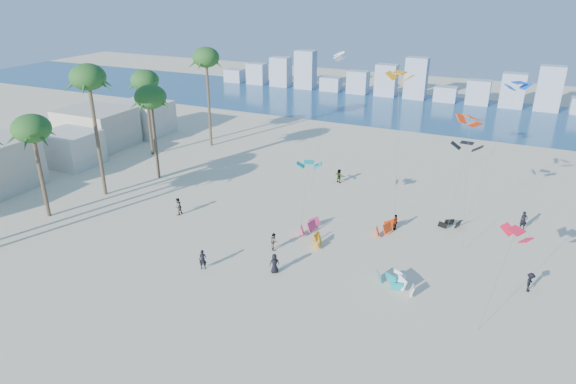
% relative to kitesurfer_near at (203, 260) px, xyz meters
% --- Properties ---
extents(ground, '(220.00, 220.00, 0.00)m').
position_rel_kitesurfer_near_xyz_m(ground, '(0.95, -7.03, -0.89)').
color(ground, beige).
rests_on(ground, ground).
extents(ocean, '(220.00, 220.00, 0.00)m').
position_rel_kitesurfer_near_xyz_m(ocean, '(0.95, 64.97, -0.89)').
color(ocean, navy).
rests_on(ocean, ground).
extents(kitesurfer_near, '(0.78, 0.69, 1.78)m').
position_rel_kitesurfer_near_xyz_m(kitesurfer_near, '(0.00, 0.00, 0.00)').
color(kitesurfer_near, black).
rests_on(kitesurfer_near, ground).
extents(kitesurfer_mid, '(0.97, 1.01, 1.65)m').
position_rel_kitesurfer_near_xyz_m(kitesurfer_mid, '(4.04, 5.68, -0.07)').
color(kitesurfer_mid, gray).
rests_on(kitesurfer_mid, ground).
extents(kitesurfers_far, '(35.08, 22.99, 1.91)m').
position_rel_kitesurfer_near_xyz_m(kitesurfers_far, '(9.00, 12.84, -0.01)').
color(kitesurfers_far, black).
rests_on(kitesurfers_far, ground).
extents(grounded_kites, '(14.37, 15.82, 1.02)m').
position_rel_kitesurfer_near_xyz_m(grounded_kites, '(12.42, 9.24, -0.42)').
color(grounded_kites, orange).
rests_on(grounded_kites, ground).
extents(flying_kites, '(29.71, 25.20, 16.06)m').
position_rel_kitesurfer_near_xyz_m(flying_kites, '(15.93, 17.43, 10.64)').
color(flying_kites, '#0C9697').
rests_on(flying_kites, ground).
extents(palm_row, '(10.40, 44.80, 15.01)m').
position_rel_kitesurfer_near_xyz_m(palm_row, '(-20.51, 9.13, 10.27)').
color(palm_row, brown).
rests_on(palm_row, ground).
extents(beachfront_buildings, '(11.50, 43.00, 6.00)m').
position_rel_kitesurfer_near_xyz_m(beachfront_buildings, '(-32.75, 13.79, 1.78)').
color(beachfront_buildings, beige).
rests_on(beachfront_buildings, ground).
extents(distant_skyline, '(85.00, 3.00, 8.40)m').
position_rel_kitesurfer_near_xyz_m(distant_skyline, '(-0.24, 74.97, 2.20)').
color(distant_skyline, '#9EADBF').
rests_on(distant_skyline, ground).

